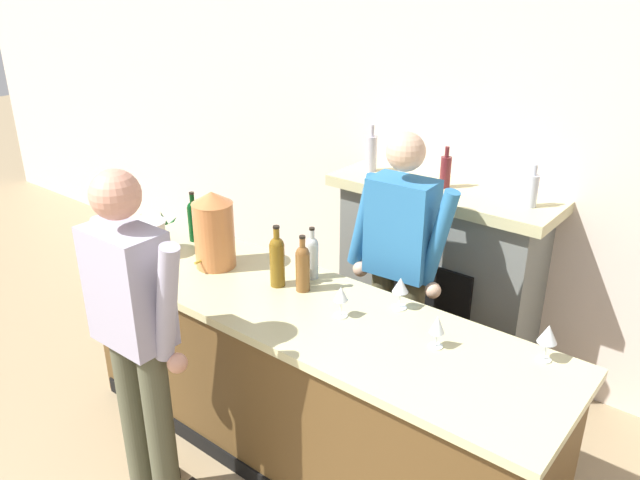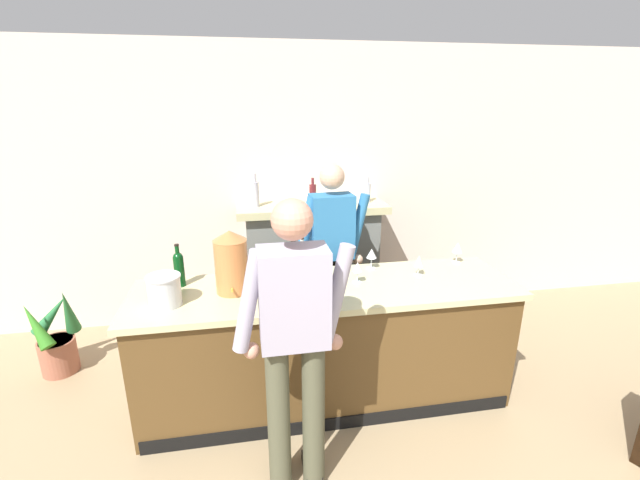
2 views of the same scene
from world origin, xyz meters
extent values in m
cube|color=beige|center=(0.00, 3.83, 1.38)|extent=(12.00, 0.07, 2.75)
cube|color=#543A1C|center=(-0.10, 2.30, 0.45)|extent=(2.68, 0.70, 0.90)
cube|color=#C2BC88|center=(-0.10, 2.30, 0.92)|extent=(2.75, 0.77, 0.04)
cube|color=slate|center=(-0.01, 3.57, 0.59)|extent=(1.29, 0.44, 1.19)
cube|color=black|center=(-0.01, 3.34, 0.44)|extent=(0.71, 0.02, 0.76)
cube|color=#C2BC88|center=(-0.01, 3.55, 1.22)|extent=(1.45, 0.52, 0.07)
cylinder|color=#B4B0BC|center=(-0.55, 3.55, 1.37)|extent=(0.07, 0.07, 0.23)
cylinder|color=#B4B0BC|center=(-0.55, 3.55, 1.53)|extent=(0.03, 0.03, 0.08)
cylinder|color=maroon|center=(0.00, 3.55, 1.35)|extent=(0.07, 0.07, 0.19)
cylinder|color=maroon|center=(0.00, 3.55, 1.48)|extent=(0.03, 0.03, 0.06)
cylinder|color=#B1B6C4|center=(0.54, 3.55, 1.35)|extent=(0.07, 0.07, 0.19)
cylinder|color=#B1B6C4|center=(0.54, 3.55, 1.47)|extent=(0.03, 0.03, 0.06)
cylinder|color=#9D5A44|center=(-2.28, 3.03, 0.15)|extent=(0.29, 0.29, 0.30)
cylinder|color=#332319|center=(-2.28, 3.03, 0.29)|extent=(0.26, 0.26, 0.02)
cone|color=#286A34|center=(-2.15, 3.06, 0.55)|extent=(0.17, 0.29, 0.46)
cone|color=#256837|center=(-2.32, 3.14, 0.48)|extent=(0.36, 0.23, 0.37)
cone|color=#30741F|center=(-2.36, 2.94, 0.49)|extent=(0.34, 0.31, 0.38)
cylinder|color=#4A4A36|center=(-0.33, 1.54, 0.49)|extent=(0.13, 0.13, 0.98)
cylinder|color=#4A4A36|center=(-0.53, 1.54, 0.49)|extent=(0.13, 0.13, 0.98)
cube|color=#9892A6|center=(-0.43, 1.54, 1.25)|extent=(0.36, 0.22, 0.53)
cylinder|color=#9892A6|center=(-0.20, 1.56, 1.23)|extent=(0.20, 0.08, 0.57)
sphere|color=tan|center=(-0.20, 1.58, 0.93)|extent=(0.09, 0.09, 0.09)
cylinder|color=#9892A6|center=(-0.66, 1.56, 1.23)|extent=(0.20, 0.08, 0.57)
sphere|color=tan|center=(-0.66, 1.58, 0.93)|extent=(0.09, 0.09, 0.09)
sphere|color=tan|center=(-0.43, 1.54, 1.66)|extent=(0.21, 0.21, 0.21)
cylinder|color=#4A4730|center=(-0.03, 2.95, 0.46)|extent=(0.13, 0.13, 0.92)
cube|color=black|center=(-0.03, 2.88, 0.04)|extent=(0.12, 0.25, 0.07)
cylinder|color=#4A4730|center=(0.16, 2.96, 0.46)|extent=(0.13, 0.13, 0.92)
cube|color=black|center=(0.17, 2.89, 0.04)|extent=(0.12, 0.25, 0.07)
cube|color=teal|center=(0.07, 2.96, 1.20)|extent=(0.37, 0.25, 0.55)
cylinder|color=teal|center=(-0.16, 2.92, 1.19)|extent=(0.20, 0.08, 0.57)
sphere|color=tan|center=(-0.16, 2.90, 0.89)|extent=(0.09, 0.09, 0.09)
cylinder|color=teal|center=(0.30, 2.95, 1.19)|extent=(0.20, 0.08, 0.57)
sphere|color=tan|center=(0.30, 2.93, 0.89)|extent=(0.09, 0.09, 0.09)
sphere|color=tan|center=(0.07, 2.96, 1.62)|extent=(0.21, 0.21, 0.21)
cylinder|color=#C3723E|center=(-0.76, 2.33, 1.13)|extent=(0.23, 0.23, 0.38)
cone|color=#C3723E|center=(-0.76, 2.33, 1.36)|extent=(0.23, 0.23, 0.07)
cylinder|color=#B29333|center=(-0.76, 2.20, 1.02)|extent=(0.02, 0.04, 0.02)
cylinder|color=silver|center=(-1.19, 2.20, 1.04)|extent=(0.21, 0.21, 0.19)
cylinder|color=silver|center=(-1.19, 2.20, 1.15)|extent=(0.22, 0.22, 0.01)
cylinder|color=brown|center=(-0.19, 2.42, 1.05)|extent=(0.07, 0.07, 0.21)
sphere|color=brown|center=(-0.19, 2.42, 1.16)|extent=(0.07, 0.07, 0.07)
cylinder|color=brown|center=(-0.19, 2.42, 1.20)|extent=(0.03, 0.03, 0.08)
cylinder|color=black|center=(-0.19, 2.42, 1.25)|extent=(0.03, 0.03, 0.01)
cylinder|color=brown|center=(-0.33, 2.37, 1.07)|extent=(0.08, 0.08, 0.24)
sphere|color=brown|center=(-0.33, 2.37, 1.18)|extent=(0.08, 0.08, 0.08)
cylinder|color=brown|center=(-0.33, 2.37, 1.23)|extent=(0.03, 0.03, 0.09)
cylinder|color=black|center=(-0.33, 2.37, 1.28)|extent=(0.04, 0.04, 0.01)
cylinder|color=#B4BCBA|center=(-0.24, 2.56, 1.05)|extent=(0.07, 0.07, 0.20)
sphere|color=#B4BCBA|center=(-0.24, 2.56, 1.15)|extent=(0.07, 0.07, 0.07)
cylinder|color=#B4BCBA|center=(-0.24, 2.56, 1.19)|extent=(0.03, 0.03, 0.08)
cylinder|color=black|center=(-0.24, 2.56, 1.24)|extent=(0.03, 0.03, 0.01)
cylinder|color=#073712|center=(-1.14, 2.50, 1.06)|extent=(0.07, 0.07, 0.22)
sphere|color=#073712|center=(-1.14, 2.50, 1.16)|extent=(0.07, 0.07, 0.07)
cylinder|color=#073712|center=(-1.14, 2.50, 1.21)|extent=(0.03, 0.03, 0.08)
cylinder|color=black|center=(-1.14, 2.50, 1.26)|extent=(0.03, 0.03, 0.01)
cylinder|color=silver|center=(0.31, 2.57, 0.95)|extent=(0.07, 0.07, 0.01)
cylinder|color=silver|center=(0.31, 2.57, 1.00)|extent=(0.01, 0.01, 0.09)
cone|color=silver|center=(0.31, 2.57, 1.08)|extent=(0.08, 0.08, 0.08)
cylinder|color=silver|center=(0.62, 2.38, 0.95)|extent=(0.07, 0.07, 0.01)
cylinder|color=silver|center=(0.62, 2.38, 0.99)|extent=(0.01, 0.01, 0.07)
cone|color=silver|center=(0.62, 2.38, 1.06)|extent=(0.07, 0.07, 0.08)
cylinder|color=silver|center=(1.03, 2.58, 0.95)|extent=(0.06, 0.06, 0.01)
cylinder|color=silver|center=(1.03, 2.58, 0.99)|extent=(0.01, 0.01, 0.08)
cone|color=silver|center=(1.03, 2.58, 1.08)|extent=(0.08, 0.08, 0.08)
cylinder|color=silver|center=(0.13, 2.32, 0.95)|extent=(0.07, 0.07, 0.01)
cylinder|color=silver|center=(0.13, 2.32, 0.99)|extent=(0.01, 0.01, 0.08)
cone|color=silver|center=(0.13, 2.32, 1.07)|extent=(0.07, 0.07, 0.07)
camera|label=1|loc=(1.69, 0.21, 2.50)|focal=35.00mm
camera|label=2|loc=(-0.64, -0.46, 2.22)|focal=24.00mm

